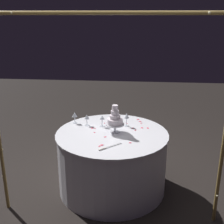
# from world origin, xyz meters

# --- Properties ---
(ground_plane) EXTENTS (12.00, 12.00, 0.00)m
(ground_plane) POSITION_xyz_m (0.00, 0.00, 0.00)
(ground_plane) COLOR black
(decorative_arch) EXTENTS (2.31, 0.06, 2.09)m
(decorative_arch) POSITION_xyz_m (-0.00, 0.51, 1.40)
(decorative_arch) COLOR olive
(decorative_arch) RESTS_ON ground
(main_table) EXTENTS (1.32, 1.32, 0.74)m
(main_table) POSITION_xyz_m (0.00, 0.00, 0.37)
(main_table) COLOR white
(main_table) RESTS_ON ground
(tiered_cake) EXTENTS (0.22, 0.22, 0.34)m
(tiered_cake) POSITION_xyz_m (-0.03, -0.02, 0.90)
(tiered_cake) COLOR silver
(tiered_cake) RESTS_ON main_table
(wine_glass_0) EXTENTS (0.06, 0.06, 0.14)m
(wine_glass_0) POSITION_xyz_m (0.33, -0.21, 0.84)
(wine_glass_0) COLOR silver
(wine_glass_0) RESTS_ON main_table
(wine_glass_1) EXTENTS (0.07, 0.07, 0.14)m
(wine_glass_1) POSITION_xyz_m (0.50, -0.28, 0.84)
(wine_glass_1) COLOR silver
(wine_glass_1) RESTS_ON main_table
(wine_glass_2) EXTENTS (0.06, 0.06, 0.14)m
(wine_glass_2) POSITION_xyz_m (0.14, -0.20, 0.84)
(wine_glass_2) COLOR silver
(wine_glass_2) RESTS_ON main_table
(wine_glass_3) EXTENTS (0.06, 0.06, 0.17)m
(wine_glass_3) POSITION_xyz_m (-0.16, -0.24, 0.86)
(wine_glass_3) COLOR silver
(wine_glass_3) RESTS_ON main_table
(cake_knife) EXTENTS (0.23, 0.22, 0.01)m
(cake_knife) POSITION_xyz_m (-0.00, 0.39, 0.74)
(cake_knife) COLOR silver
(cake_knife) RESTS_ON main_table
(rose_petal_0) EXTENTS (0.05, 0.05, 0.00)m
(rose_petal_0) POSITION_xyz_m (0.26, -0.13, 0.74)
(rose_petal_0) COLOR #E02D47
(rose_petal_0) RESTS_ON main_table
(rose_petal_1) EXTENTS (0.04, 0.03, 0.00)m
(rose_petal_1) POSITION_xyz_m (-0.33, -0.41, 0.74)
(rose_petal_1) COLOR #E02D47
(rose_petal_1) RESTS_ON main_table
(rose_petal_2) EXTENTS (0.04, 0.03, 0.00)m
(rose_petal_2) POSITION_xyz_m (-0.16, -0.33, 0.74)
(rose_petal_2) COLOR #E02D47
(rose_petal_2) RESTS_ON main_table
(rose_petal_3) EXTENTS (0.03, 0.03, 0.00)m
(rose_petal_3) POSITION_xyz_m (0.21, 0.01, 0.74)
(rose_petal_3) COLOR #E02D47
(rose_petal_3) RESTS_ON main_table
(rose_petal_4) EXTENTS (0.03, 0.02, 0.00)m
(rose_petal_4) POSITION_xyz_m (0.22, -0.12, 0.74)
(rose_petal_4) COLOR #E02D47
(rose_petal_4) RESTS_ON main_table
(rose_petal_5) EXTENTS (0.04, 0.04, 0.00)m
(rose_petal_5) POSITION_xyz_m (0.07, 0.13, 0.74)
(rose_petal_5) COLOR #E02D47
(rose_petal_5) RESTS_ON main_table
(rose_petal_6) EXTENTS (0.03, 0.03, 0.00)m
(rose_petal_6) POSITION_xyz_m (0.13, -0.31, 0.74)
(rose_petal_6) COLOR #E02D47
(rose_petal_6) RESTS_ON main_table
(rose_petal_7) EXTENTS (0.03, 0.02, 0.00)m
(rose_petal_7) POSITION_xyz_m (-0.22, 0.26, 0.74)
(rose_petal_7) COLOR #E02D47
(rose_petal_7) RESTS_ON main_table
(rose_petal_8) EXTENTS (0.03, 0.03, 0.00)m
(rose_petal_8) POSITION_xyz_m (-0.34, -0.35, 0.74)
(rose_petal_8) COLOR #E02D47
(rose_petal_8) RESTS_ON main_table
(rose_petal_9) EXTENTS (0.05, 0.04, 0.00)m
(rose_petal_9) POSITION_xyz_m (-0.35, -0.19, 0.74)
(rose_petal_9) COLOR #E02D47
(rose_petal_9) RESTS_ON main_table
(rose_petal_10) EXTENTS (0.04, 0.04, 0.00)m
(rose_petal_10) POSITION_xyz_m (0.08, 0.34, 0.74)
(rose_petal_10) COLOR #E02D47
(rose_petal_10) RESTS_ON main_table
(rose_petal_11) EXTENTS (0.05, 0.04, 0.00)m
(rose_petal_11) POSITION_xyz_m (0.03, -0.47, 0.74)
(rose_petal_11) COLOR #E02D47
(rose_petal_11) RESTS_ON main_table
(rose_petal_12) EXTENTS (0.03, 0.03, 0.00)m
(rose_petal_12) POSITION_xyz_m (0.04, -0.43, 0.74)
(rose_petal_12) COLOR #E02D47
(rose_petal_12) RESTS_ON main_table
(rose_petal_13) EXTENTS (0.03, 0.04, 0.00)m
(rose_petal_13) POSITION_xyz_m (-0.27, -0.10, 0.74)
(rose_petal_13) COLOR #E02D47
(rose_petal_13) RESTS_ON main_table
(rose_petal_14) EXTENTS (0.02, 0.03, 0.00)m
(rose_petal_14) POSITION_xyz_m (0.10, 0.37, 0.74)
(rose_petal_14) COLOR #E02D47
(rose_petal_14) RESTS_ON main_table
(rose_petal_15) EXTENTS (0.03, 0.03, 0.00)m
(rose_petal_15) POSITION_xyz_m (-0.24, -0.17, 0.74)
(rose_petal_15) COLOR #E02D47
(rose_petal_15) RESTS_ON main_table
(rose_petal_16) EXTENTS (0.05, 0.04, 0.00)m
(rose_petal_16) POSITION_xyz_m (-0.30, -0.48, 0.74)
(rose_petal_16) COLOR #E02D47
(rose_petal_16) RESTS_ON main_table
(rose_petal_17) EXTENTS (0.04, 0.04, 0.00)m
(rose_petal_17) POSITION_xyz_m (-0.02, -0.36, 0.74)
(rose_petal_17) COLOR #E02D47
(rose_petal_17) RESTS_ON main_table
(rose_petal_18) EXTENTS (0.04, 0.05, 0.00)m
(rose_petal_18) POSITION_xyz_m (-0.42, -0.19, 0.74)
(rose_petal_18) COLOR #E02D47
(rose_petal_18) RESTS_ON main_table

